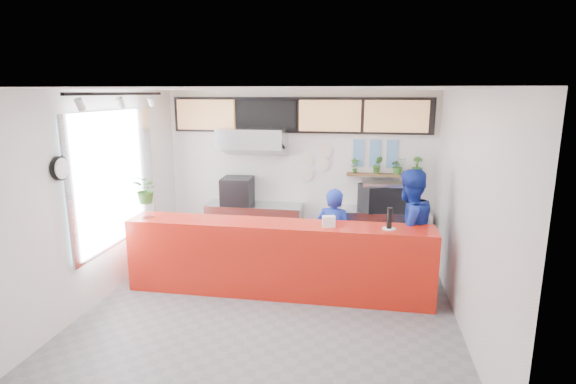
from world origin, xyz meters
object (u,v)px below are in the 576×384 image
Objects in this scene: staff_right at (408,231)px; pepper_mill at (389,218)px; panini_oven at (237,191)px; staff_center at (334,237)px; service_counter at (278,259)px; espresso_machine at (382,197)px.

staff_right is 6.39× the size of pepper_mill.
panini_oven is at bearing -59.54° from staff_right.
staff_center is (1.91, -1.34, -0.38)m from panini_oven.
pepper_mill is at bearing -1.35° from service_counter.
staff_center is at bearing -143.25° from espresso_machine.
service_counter is 6.28× the size of espresso_machine.
panini_oven is at bearing 156.12° from espresso_machine.
staff_right is at bearing -166.48° from staff_center.
pepper_mill is (0.04, -1.84, 0.13)m from espresso_machine.
pepper_mill reaches higher than service_counter.
panini_oven is 0.36× the size of staff_center.
panini_oven is at bearing -22.25° from staff_center.
staff_center is 0.83× the size of staff_right.
staff_right is at bearing -26.44° from panini_oven.
panini_oven is 1.89× the size of pepper_mill.
pepper_mill is at bearing 23.42° from staff_right.
pepper_mill is (0.80, -0.50, 0.49)m from staff_center.
staff_right is (0.35, -1.33, -0.19)m from espresso_machine.
espresso_machine is at bearing -2.68° from panini_oven.
panini_oven is 2.67m from espresso_machine.
staff_right is (1.10, 0.01, 0.16)m from staff_center.
panini_oven is at bearing 145.86° from pepper_mill.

